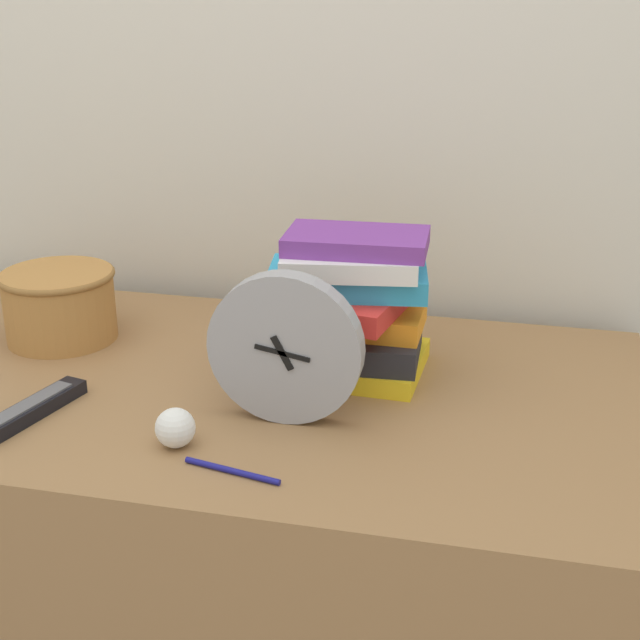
% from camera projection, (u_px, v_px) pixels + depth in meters
% --- Properties ---
extents(wall_back, '(6.00, 0.04, 2.40)m').
position_uv_depth(wall_back, '(281.00, 61.00, 1.58)').
color(wall_back, silver).
rests_on(wall_back, ground_plane).
extents(desk, '(1.31, 0.69, 0.77)m').
position_uv_depth(desk, '(224.00, 585.00, 1.50)').
color(desk, olive).
rests_on(desk, ground_plane).
extents(desk_clock, '(0.21, 0.03, 0.21)m').
position_uv_depth(desk_clock, '(285.00, 349.00, 1.20)').
color(desk_clock, '#99999E').
rests_on(desk_clock, desk).
extents(book_stack, '(0.25, 0.22, 0.23)m').
position_uv_depth(book_stack, '(349.00, 307.00, 1.35)').
color(book_stack, yellow).
rests_on(book_stack, desk).
extents(basket, '(0.19, 0.19, 0.12)m').
position_uv_depth(basket, '(60.00, 302.00, 1.49)').
color(basket, '#B27A3D').
rests_on(basket, desk).
extents(tv_remote, '(0.08, 0.19, 0.02)m').
position_uv_depth(tv_remote, '(31.00, 410.00, 1.25)').
color(tv_remote, black).
rests_on(tv_remote, desk).
extents(crumpled_paper_ball, '(0.05, 0.05, 0.05)m').
position_uv_depth(crumpled_paper_ball, '(175.00, 428.00, 1.16)').
color(crumpled_paper_ball, white).
rests_on(crumpled_paper_ball, desk).
extents(pen, '(0.13, 0.03, 0.01)m').
position_uv_depth(pen, '(232.00, 471.00, 1.11)').
color(pen, navy).
rests_on(pen, desk).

